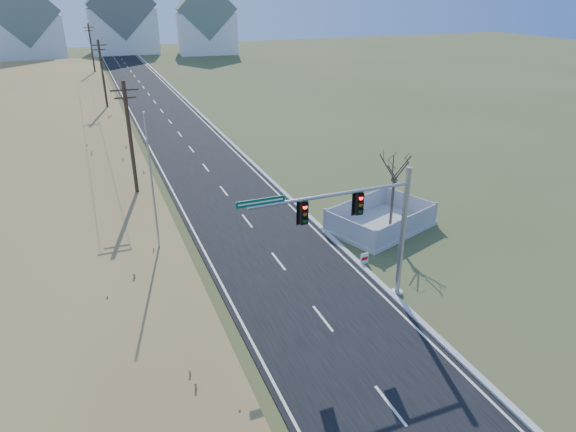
% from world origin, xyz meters
% --- Properties ---
extents(ground, '(260.00, 260.00, 0.00)m').
position_xyz_m(ground, '(0.00, 0.00, 0.00)').
color(ground, '#464F26').
rests_on(ground, ground).
extents(road, '(8.00, 180.00, 0.06)m').
position_xyz_m(road, '(0.00, 50.00, 0.03)').
color(road, black).
rests_on(road, ground).
extents(curb, '(0.30, 180.00, 0.18)m').
position_xyz_m(curb, '(4.15, 50.00, 0.09)').
color(curb, '#B2AFA8').
rests_on(curb, ground).
extents(utility_pole_near, '(1.80, 0.26, 9.00)m').
position_xyz_m(utility_pole_near, '(-6.50, 15.00, 4.68)').
color(utility_pole_near, '#422D1E').
rests_on(utility_pole_near, ground).
extents(utility_pole_mid, '(1.80, 0.26, 9.00)m').
position_xyz_m(utility_pole_mid, '(-6.50, 45.00, 4.68)').
color(utility_pole_mid, '#422D1E').
rests_on(utility_pole_mid, ground).
extents(utility_pole_far, '(1.80, 0.26, 9.00)m').
position_xyz_m(utility_pole_far, '(-6.50, 75.00, 4.68)').
color(utility_pole_far, '#422D1E').
rests_on(utility_pole_far, ground).
extents(condo_nnw, '(14.93, 11.17, 17.03)m').
position_xyz_m(condo_nnw, '(-18.00, 108.00, 6.94)').
color(condo_nnw, white).
rests_on(condo_nnw, ground).
extents(condo_n, '(15.27, 10.20, 18.54)m').
position_xyz_m(condo_n, '(2.00, 112.00, 7.61)').
color(condo_n, white).
rests_on(condo_n, ground).
extents(condo_ne, '(14.12, 10.51, 16.52)m').
position_xyz_m(condo_ne, '(20.00, 104.00, 6.84)').
color(condo_ne, white).
rests_on(condo_ne, ground).
extents(traffic_signal_mast, '(8.69, 0.59, 6.91)m').
position_xyz_m(traffic_signal_mast, '(2.65, -1.42, 4.27)').
color(traffic_signal_mast, '#9EA0A5').
rests_on(traffic_signal_mast, ground).
extents(fence_enclosure, '(7.68, 6.45, 1.50)m').
position_xyz_m(fence_enclosure, '(7.86, 5.86, 0.29)').
color(fence_enclosure, '#B7B5AD').
rests_on(fence_enclosure, ground).
extents(open_sign, '(0.54, 0.13, 0.66)m').
position_xyz_m(open_sign, '(4.50, 2.00, 0.35)').
color(open_sign, white).
rests_on(open_sign, ground).
extents(flagpole, '(0.40, 0.40, 8.84)m').
position_xyz_m(flagpole, '(-6.36, 5.98, 3.53)').
color(flagpole, '#B7B5AD').
rests_on(flagpole, ground).
extents(bare_tree, '(2.15, 2.15, 5.71)m').
position_xyz_m(bare_tree, '(7.96, 4.84, 4.60)').
color(bare_tree, '#4C3F33').
rests_on(bare_tree, ground).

